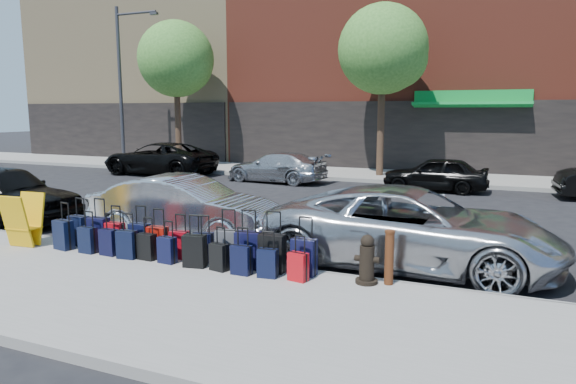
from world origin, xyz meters
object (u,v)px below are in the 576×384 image
at_px(fire_hydrant, 367,261).
at_px(car_near_0, 2,193).
at_px(car_far_0, 159,159).
at_px(car_near_1, 185,208).
at_px(streetlight, 123,77).
at_px(car_near_2, 412,228).
at_px(car_far_1, 276,167).
at_px(tree_left, 178,61).
at_px(bollard, 389,257).
at_px(tree_center, 386,52).
at_px(suitcase_front_5, 180,245).
at_px(display_rack, 23,221).
at_px(car_far_2, 435,174).

bearing_deg(fire_hydrant, car_near_0, 169.89).
bearing_deg(car_far_0, fire_hydrant, 50.07).
bearing_deg(car_near_1, streetlight, 40.37).
relative_size(car_near_2, car_far_1, 1.26).
relative_size(tree_left, fire_hydrant, 8.99).
distance_m(bollard, car_far_1, 13.38).
xyz_separation_m(tree_center, fire_hydrant, (2.96, -14.28, -4.89)).
relative_size(tree_center, car_far_1, 1.69).
distance_m(suitcase_front_5, car_near_0, 6.79).
relative_size(tree_center, car_near_1, 1.66).
bearing_deg(display_rack, tree_left, 108.03).
distance_m(bollard, car_far_2, 11.41).
height_order(car_near_1, car_far_1, car_near_1).
relative_size(bollard, car_near_0, 0.20).
xyz_separation_m(car_near_0, car_far_1, (3.48, 9.93, -0.14)).
height_order(tree_left, tree_center, same).
xyz_separation_m(tree_left, suitcase_front_5, (9.83, -14.27, -4.99)).
bearing_deg(bollard, car_far_0, 138.82).
bearing_deg(suitcase_front_5, tree_center, 82.22).
distance_m(tree_center, car_far_0, 11.24).
bearing_deg(streetlight, fire_hydrant, -39.62).
xyz_separation_m(suitcase_front_5, car_far_2, (3.24, 11.46, 0.22)).
xyz_separation_m(streetlight, suitcase_front_5, (12.77, -13.57, -4.24)).
distance_m(car_near_1, car_far_1, 9.73).
xyz_separation_m(streetlight, display_rack, (9.27, -14.06, -3.98)).
relative_size(suitcase_front_5, fire_hydrant, 1.05).
bearing_deg(car_far_1, car_near_0, -13.21).
relative_size(car_near_0, car_near_1, 1.03).
relative_size(tree_left, car_near_1, 1.66).
height_order(tree_center, fire_hydrant, tree_center).
height_order(bollard, car_near_2, car_near_2).
height_order(tree_left, suitcase_front_5, tree_left).
relative_size(streetlight, display_rack, 7.38).
relative_size(tree_left, streetlight, 0.91).
distance_m(car_far_0, car_far_1, 6.07).
bearing_deg(car_far_0, streetlight, -116.64).
relative_size(display_rack, car_near_2, 0.20).
distance_m(tree_center, car_far_1, 6.76).
bearing_deg(car_near_1, display_rack, 130.91).
bearing_deg(fire_hydrant, car_near_1, 156.60).
xyz_separation_m(car_near_2, car_far_2, (-0.81, 9.79, -0.11)).
distance_m(bollard, car_near_0, 10.68).
relative_size(tree_center, suitcase_front_5, 8.53).
distance_m(tree_left, tree_center, 10.50).
xyz_separation_m(car_near_1, car_far_1, (-1.99, 9.53, -0.10)).
xyz_separation_m(display_rack, car_far_1, (0.36, 11.90, -0.06)).
xyz_separation_m(tree_left, car_far_1, (6.69, -2.86, -4.79)).
bearing_deg(car_near_0, suitcase_front_5, -101.63).
bearing_deg(car_near_0, streetlight, 27.88).
bearing_deg(display_rack, car_near_2, 10.82).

